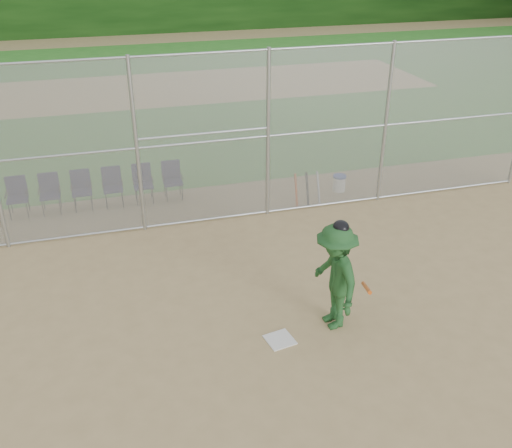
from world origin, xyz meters
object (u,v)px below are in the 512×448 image
object	(u,v)px
chair_0	(17,198)
batter_at_plate	(335,276)
home_plate	(280,340)
water_cooler	(339,183)

from	to	relation	value
chair_0	batter_at_plate	bearing A→B (deg)	-46.88
home_plate	batter_at_plate	size ratio (longest dim) A/B	0.22
home_plate	batter_at_plate	distance (m)	1.44
home_plate	chair_0	distance (m)	7.81
batter_at_plate	chair_0	size ratio (longest dim) A/B	2.15
batter_at_plate	home_plate	bearing A→B (deg)	-169.42
water_cooler	chair_0	xyz separation A→B (m)	(-8.10, 0.76, 0.26)
batter_at_plate	water_cooler	world-z (taller)	batter_at_plate
home_plate	batter_at_plate	bearing A→B (deg)	10.58
home_plate	water_cooler	size ratio (longest dim) A/B	1.02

